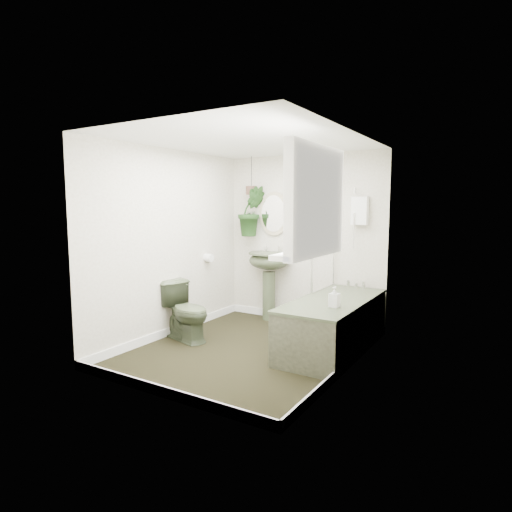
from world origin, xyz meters
The scene contains 22 objects.
floor centered at (0.00, 0.00, -0.01)m, with size 2.30×2.80×0.02m, color black.
ceiling centered at (0.00, 0.00, 2.31)m, with size 2.30×2.80×0.02m, color white.
wall_back centered at (0.00, 1.41, 1.15)m, with size 2.30×0.02×2.30m, color silver.
wall_front centered at (0.00, -1.41, 1.15)m, with size 2.30×0.02×2.30m, color silver.
wall_left centered at (-1.16, 0.00, 1.15)m, with size 0.02×2.80×2.30m, color silver.
wall_right centered at (1.16, 0.00, 1.15)m, with size 0.02×2.80×2.30m, color silver.
skirting centered at (0.00, 0.00, 0.05)m, with size 2.30×2.80×0.10m, color white.
bathtub centered at (0.80, 0.50, 0.29)m, with size 0.72×1.72×0.58m, color #3D4730, non-canonical shape.
bath_screen centered at (0.47, 0.99, 1.28)m, with size 0.04×0.72×1.40m, color silver, non-canonical shape.
shower_box centered at (0.80, 1.34, 1.55)m, with size 0.20×0.10×0.35m, color white.
oval_mirror centered at (-0.45, 1.37, 1.50)m, with size 0.46×0.03×0.62m, color tan.
wall_sconce centered at (-0.85, 1.36, 1.40)m, with size 0.04×0.04×0.22m, color black.
toilet_roll_holder centered at (-1.10, 0.70, 0.90)m, with size 0.11×0.11×0.11m, color white.
window_recess centered at (1.09, -0.70, 1.65)m, with size 0.08×1.00×0.90m, color white.
window_sill centered at (1.02, -0.70, 1.23)m, with size 0.18×1.00×0.04m, color white.
window_blinds centered at (1.04, -0.70, 1.65)m, with size 0.01×0.86×0.76m, color white.
toilet centered at (-0.85, -0.07, 0.35)m, with size 0.39×0.69×0.70m, color #3D4730.
pedestal_sink centered at (-0.45, 1.24, 0.49)m, with size 0.57×0.49×0.97m, color #3D4730, non-canonical shape.
sill_plant centered at (1.01, -0.40, 1.36)m, with size 0.20×0.17×0.22m, color black.
hanging_plant centered at (-0.74, 1.25, 1.53)m, with size 0.39×0.31×0.71m, color black.
soap_bottle centered at (0.94, 0.15, 0.69)m, with size 0.10×0.10×0.21m, color #2B2727.
hanging_pot centered at (-0.74, 1.25, 1.83)m, with size 0.16×0.16×0.12m, color #4E3428.
Camera 1 is at (2.49, -3.94, 1.62)m, focal length 30.00 mm.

